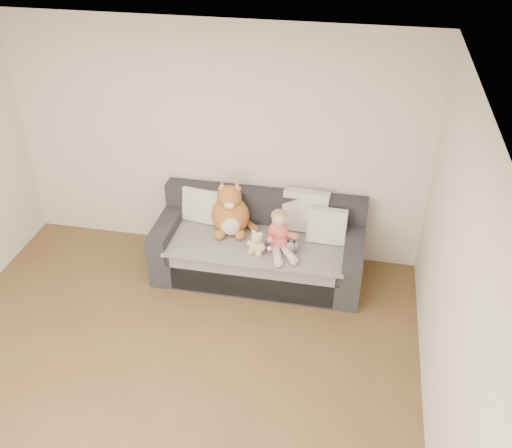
{
  "coord_description": "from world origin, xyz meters",
  "views": [
    {
      "loc": [
        1.48,
        -2.85,
        3.91
      ],
      "look_at": [
        0.56,
        1.87,
        0.75
      ],
      "focal_mm": 40.0,
      "sensor_mm": 36.0,
      "label": 1
    }
  ],
  "objects_px": {
    "plush_cat": "(231,213)",
    "sippy_cup": "(268,244)",
    "teddy_bear": "(257,244)",
    "sofa": "(259,249)",
    "toddler": "(280,234)"
  },
  "relations": [
    {
      "from": "sippy_cup",
      "to": "plush_cat",
      "type": "bearing_deg",
      "value": 151.01
    },
    {
      "from": "sofa",
      "to": "toddler",
      "type": "distance_m",
      "value": 0.47
    },
    {
      "from": "teddy_bear",
      "to": "sippy_cup",
      "type": "height_order",
      "value": "teddy_bear"
    },
    {
      "from": "sippy_cup",
      "to": "sofa",
      "type": "bearing_deg",
      "value": 120.94
    },
    {
      "from": "teddy_bear",
      "to": "sippy_cup",
      "type": "bearing_deg",
      "value": 61.38
    },
    {
      "from": "toddler",
      "to": "plush_cat",
      "type": "distance_m",
      "value": 0.61
    },
    {
      "from": "teddy_bear",
      "to": "sippy_cup",
      "type": "distance_m",
      "value": 0.14
    },
    {
      "from": "sofa",
      "to": "teddy_bear",
      "type": "xyz_separation_m",
      "value": [
        0.03,
        -0.3,
        0.27
      ]
    },
    {
      "from": "toddler",
      "to": "teddy_bear",
      "type": "relative_size",
      "value": 1.72
    },
    {
      "from": "plush_cat",
      "to": "teddy_bear",
      "type": "bearing_deg",
      "value": -54.71
    },
    {
      "from": "sofa",
      "to": "teddy_bear",
      "type": "bearing_deg",
      "value": -84.33
    },
    {
      "from": "plush_cat",
      "to": "sofa",
      "type": "bearing_deg",
      "value": -17.13
    },
    {
      "from": "plush_cat",
      "to": "sippy_cup",
      "type": "height_order",
      "value": "plush_cat"
    },
    {
      "from": "teddy_bear",
      "to": "sippy_cup",
      "type": "xyz_separation_m",
      "value": [
        0.1,
        0.09,
        -0.04
      ]
    },
    {
      "from": "teddy_bear",
      "to": "sofa",
      "type": "bearing_deg",
      "value": 114.14
    }
  ]
}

